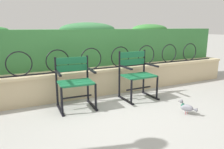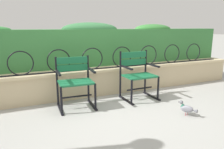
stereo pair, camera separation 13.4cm
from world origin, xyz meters
name	(u,v)px [view 2 (the right image)]	position (x,y,z in m)	size (l,w,h in m)	color
ground_plane	(114,107)	(0.00, 0.00, 0.00)	(60.00, 60.00, 0.00)	#9E9E99
stone_wall	(97,81)	(0.00, 0.82, 0.26)	(6.69, 0.41, 0.52)	#C6B289
iron_arch_fence	(93,60)	(-0.10, 0.75, 0.71)	(6.17, 0.02, 0.42)	black
hedge_row	(91,46)	(0.02, 1.24, 0.94)	(6.56, 0.49, 0.89)	#387A3D
park_chair_left	(75,80)	(-0.57, 0.32, 0.46)	(0.61, 0.55, 0.84)	#19663D
park_chair_right	(138,74)	(0.62, 0.29, 0.47)	(0.61, 0.53, 0.89)	#19663D
pigeon_near_chairs	(187,109)	(0.88, -0.76, 0.11)	(0.20, 0.27, 0.22)	gray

